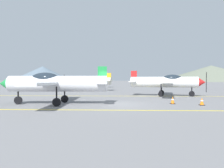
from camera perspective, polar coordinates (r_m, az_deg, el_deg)
name	(u,v)px	position (r m, az deg, el deg)	size (l,w,h in m)	color
ground_plane	(117,104)	(15.92, 1.41, -5.60)	(400.00, 400.00, 0.00)	slate
apron_line_near	(116,110)	(12.93, 1.19, -7.22)	(80.00, 0.16, 0.01)	yellow
apron_line_far	(118,96)	(23.43, 1.71, -3.32)	(80.00, 0.16, 0.01)	yellow
airplane_near	(54,83)	(16.33, -15.76, 0.25)	(8.35, 9.63, 2.89)	silver
airplane_mid	(166,82)	(24.26, 14.73, 0.63)	(8.45, 9.62, 2.89)	white
airplane_far	(88,81)	(34.98, -6.77, 0.90)	(8.44, 9.66, 2.89)	silver
airplane_back	(93,80)	(46.90, -5.37, 1.04)	(8.35, 9.63, 2.89)	white
traffic_cone_front	(173,100)	(16.80, 16.38, -4.30)	(0.36, 0.36, 0.59)	black
traffic_cone_side	(202,101)	(16.65, 23.55, -4.41)	(0.36, 0.36, 0.59)	black
hill_left	(43,74)	(186.79, -18.56, 2.72)	(51.82, 51.82, 12.67)	slate
hill_centerleft	(211,73)	(175.54, 25.63, 2.66)	(79.43, 79.43, 12.18)	slate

